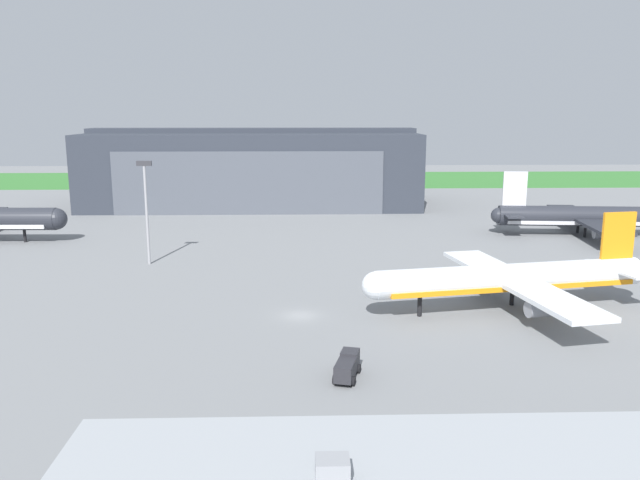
# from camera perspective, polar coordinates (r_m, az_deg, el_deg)

# --- Properties ---
(ground_plane) EXTENTS (440.00, 440.00, 0.00)m
(ground_plane) POSITION_cam_1_polar(r_m,az_deg,el_deg) (79.14, -1.83, -6.82)
(ground_plane) COLOR slate
(grass_field_strip) EXTENTS (440.00, 56.00, 0.08)m
(grass_field_strip) POSITION_cam_1_polar(r_m,az_deg,el_deg) (234.46, -1.78, 5.46)
(grass_field_strip) COLOR #367832
(grass_field_strip) RESTS_ON ground_plane
(maintenance_hangar) EXTENTS (86.25, 35.96, 20.43)m
(maintenance_hangar) POSITION_cam_1_polar(r_m,az_deg,el_deg) (172.35, -6.01, 6.45)
(maintenance_hangar) COLOR #2D333D
(maintenance_hangar) RESTS_ON ground_plane
(airliner_far_left) EXTENTS (39.86, 35.39, 12.94)m
(airliner_far_left) POSITION_cam_1_polar(r_m,az_deg,el_deg) (139.69, 23.16, 1.91)
(airliner_far_left) COLOR #282B33
(airliner_far_left) RESTS_ON ground_plane
(airliner_near_left) EXTENTS (38.08, 33.39, 12.16)m
(airliner_near_left) POSITION_cam_1_polar(r_m,az_deg,el_deg) (83.70, 16.82, -3.37)
(airliner_near_left) COLOR silver
(airliner_near_left) RESTS_ON ground_plane
(pushback_tractor) EXTENTS (3.01, 5.23, 2.21)m
(pushback_tractor) POSITION_cam_1_polar(r_m,az_deg,el_deg) (61.20, 2.46, -11.27)
(pushback_tractor) COLOR #28282D
(pushback_tractor) RESTS_ON ground_plane
(apron_light_mast) EXTENTS (2.40, 0.50, 17.06)m
(apron_light_mast) POSITION_cam_1_polar(r_m,az_deg,el_deg) (106.99, -15.39, 3.18)
(apron_light_mast) COLOR #99999E
(apron_light_mast) RESTS_ON ground_plane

